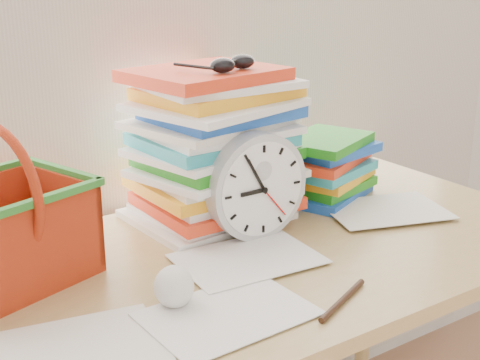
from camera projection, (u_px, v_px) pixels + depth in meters
desk at (247, 287)px, 1.35m from camera, size 1.40×0.70×0.75m
paper_stack at (214, 145)px, 1.46m from camera, size 0.39×0.33×0.34m
clock at (256, 186)px, 1.37m from camera, size 0.22×0.04×0.22m
sunglasses at (233, 63)px, 1.37m from camera, size 0.17×0.16×0.03m
book_stack at (323, 167)px, 1.62m from camera, size 0.31×0.27×0.15m
crumpled_ball at (173, 286)px, 1.11m from camera, size 0.07×0.07×0.07m
pen at (343, 300)px, 1.13m from camera, size 0.15×0.07×0.01m
scattered_papers at (247, 250)px, 1.32m from camera, size 1.26×0.42×0.02m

